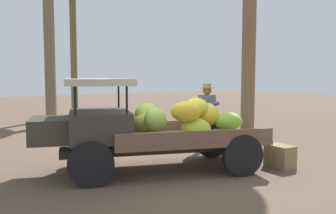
% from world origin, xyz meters
% --- Properties ---
extents(ground_plane, '(60.00, 60.00, 0.00)m').
position_xyz_m(ground_plane, '(0.00, 0.00, 0.00)').
color(ground_plane, brown).
extents(truck, '(4.66, 2.89, 1.84)m').
position_xyz_m(truck, '(0.49, -0.24, 0.87)').
color(truck, '#343029').
rests_on(truck, ground).
extents(farmer, '(0.57, 0.54, 1.71)m').
position_xyz_m(farmer, '(-1.83, -1.00, 0.97)').
color(farmer, '#816153').
rests_on(farmer, ground).
extents(wooden_crate, '(0.39, 0.58, 0.47)m').
position_xyz_m(wooden_crate, '(-2.02, 1.12, 0.24)').
color(wooden_crate, olive).
rests_on(wooden_crate, ground).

